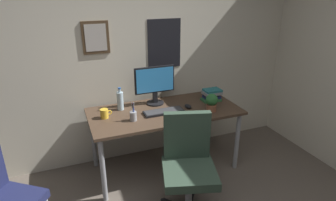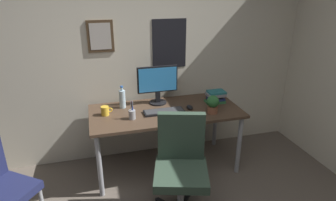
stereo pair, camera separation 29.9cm
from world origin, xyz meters
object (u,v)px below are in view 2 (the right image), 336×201
at_px(monitor, 158,83).
at_px(office_chair, 181,162).
at_px(coffee_mug_near, 105,111).
at_px(water_bottle, 122,99).
at_px(pen_cup, 132,114).
at_px(computer_mouse, 190,107).
at_px(book_stack_left, 216,97).
at_px(potted_plant, 213,104).
at_px(keyboard, 164,111).

bearing_deg(monitor, office_chair, -90.94).
bearing_deg(coffee_mug_near, water_bottle, 37.18).
bearing_deg(office_chair, pen_cup, 119.54).
bearing_deg(coffee_mug_near, pen_cup, -33.03).
height_order(monitor, computer_mouse, monitor).
xyz_separation_m(pen_cup, book_stack_left, (1.00, 0.19, 0.02)).
bearing_deg(pen_cup, potted_plant, -5.09).
bearing_deg(office_chair, computer_mouse, 65.32).
relative_size(coffee_mug_near, potted_plant, 0.62).
relative_size(office_chair, water_bottle, 3.76).
relative_size(water_bottle, potted_plant, 1.29).
bearing_deg(keyboard, pen_cup, -169.39).
height_order(office_chair, potted_plant, office_chair).
xyz_separation_m(monitor, coffee_mug_near, (-0.61, -0.18, -0.19)).
bearing_deg(keyboard, monitor, 89.88).
height_order(pen_cup, book_stack_left, pen_cup).
bearing_deg(pen_cup, keyboard, 10.61).
xyz_separation_m(keyboard, water_bottle, (-0.41, 0.25, 0.09)).
relative_size(coffee_mug_near, book_stack_left, 0.54).
distance_m(office_chair, monitor, 1.04).
height_order(monitor, book_stack_left, monitor).
height_order(water_bottle, potted_plant, water_bottle).
xyz_separation_m(water_bottle, pen_cup, (0.06, -0.32, -0.05)).
height_order(office_chair, computer_mouse, office_chair).
relative_size(office_chair, computer_mouse, 8.64).
bearing_deg(book_stack_left, water_bottle, 173.16).
distance_m(computer_mouse, water_bottle, 0.75).
bearing_deg(coffee_mug_near, computer_mouse, -4.62).
relative_size(computer_mouse, water_bottle, 0.44).
relative_size(keyboard, book_stack_left, 1.95).
bearing_deg(office_chair, water_bottle, 113.32).
bearing_deg(monitor, pen_cup, -135.23).
relative_size(monitor, book_stack_left, 2.08).
bearing_deg(water_bottle, pen_cup, -79.84).
distance_m(office_chair, book_stack_left, 1.06).
xyz_separation_m(office_chair, pen_cup, (-0.34, 0.59, 0.25)).
height_order(keyboard, water_bottle, water_bottle).
relative_size(computer_mouse, pen_cup, 0.55).
relative_size(monitor, coffee_mug_near, 3.83).
height_order(office_chair, water_bottle, water_bottle).
xyz_separation_m(monitor, potted_plant, (0.49, -0.42, -0.13)).
xyz_separation_m(computer_mouse, water_bottle, (-0.71, 0.22, 0.09)).
bearing_deg(book_stack_left, monitor, 166.43).
bearing_deg(water_bottle, computer_mouse, -17.61).
xyz_separation_m(keyboard, book_stack_left, (0.65, 0.13, 0.06)).
height_order(office_chair, coffee_mug_near, office_chair).
xyz_separation_m(water_bottle, coffee_mug_near, (-0.20, -0.15, -0.06)).
bearing_deg(potted_plant, monitor, 139.47).
distance_m(office_chair, computer_mouse, 0.78).
height_order(computer_mouse, potted_plant, potted_plant).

